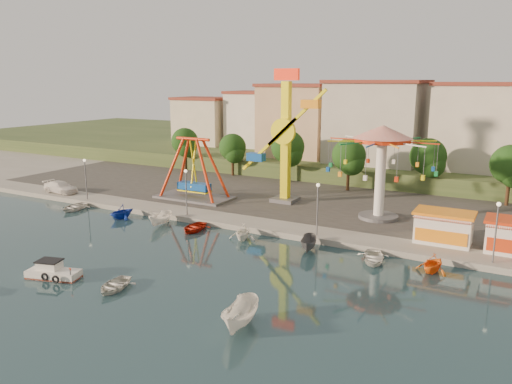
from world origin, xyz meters
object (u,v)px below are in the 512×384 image
Objects in this scene: wave_swinger at (382,151)px; van at (61,187)px; kamikaze_tower at (288,141)px; rowboat_a at (114,285)px; pirate_ship_ride at (194,170)px; skiff at (241,316)px; cabin_motorboat at (53,273)px.

van is at bearing -169.09° from wave_swinger.
kamikaze_tower reaches higher than rowboat_a.
skiff is (22.49, -26.24, -3.52)m from pirate_ship_ride.
van reaches higher than rowboat_a.
skiff reaches higher than rowboat_a.
rowboat_a is (-12.84, -27.70, -7.84)m from wave_swinger.
kamikaze_tower is at bearing 77.37° from rowboat_a.
wave_swinger is at bearing 78.16° from skiff.
pirate_ship_ride is 2.18× the size of cabin_motorboat.
van is at bearing 134.50° from rowboat_a.
rowboat_a is at bearing -10.43° from cabin_motorboat.
kamikaze_tower reaches higher than skiff.
kamikaze_tower is at bearing -69.19° from van.
wave_swinger is at bearing 40.10° from cabin_motorboat.
kamikaze_tower is at bearing 18.80° from pirate_ship_ride.
wave_swinger is at bearing 53.78° from rowboat_a.
rowboat_a is 0.65× the size of van.
van is at bearing 144.15° from skiff.
wave_swinger is 43.12m from van.
pirate_ship_ride is 2.21× the size of skiff.
pirate_ship_ride reaches higher than rowboat_a.
cabin_motorboat is at bearing -123.84° from wave_swinger.
kamikaze_tower is 4.75× the size of rowboat_a.
cabin_motorboat is at bearing 174.29° from rowboat_a.
rowboat_a is at bearing -67.09° from pirate_ship_ride.
pirate_ship_ride is 12.82m from kamikaze_tower.
pirate_ship_ride is at bearing 84.11° from cabin_motorboat.
kamikaze_tower is 3.59× the size of cabin_motorboat.
van is (-29.63, -9.95, -7.06)m from kamikaze_tower.
kamikaze_tower reaches higher than pirate_ship_ride.
kamikaze_tower is 12.33m from wave_swinger.
van reaches higher than skiff.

